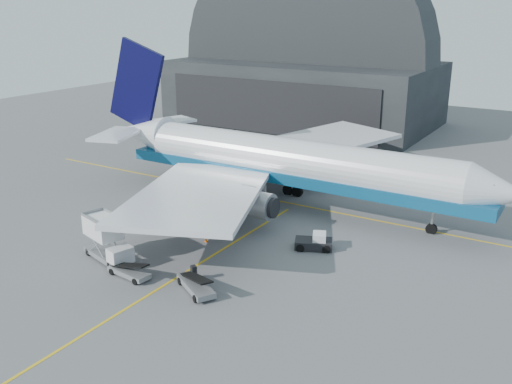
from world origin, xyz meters
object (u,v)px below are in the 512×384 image
Objects in this scene: airliner at (279,161)px; catering_truck at (107,239)px; belt_loader_b at (196,284)px; pushback_tug at (315,242)px; belt_loader_a at (129,271)px.

catering_truck is (-5.88, -22.18, -3.21)m from airliner.
airliner is at bearing 91.28° from catering_truck.
belt_loader_b is (4.89, -22.80, -4.65)m from airliner.
belt_loader_b is at bearing 12.81° from catering_truck.
pushback_tug is at bearing -45.88° from airliner.
belt_loader_b is (-4.62, -12.98, -0.03)m from pushback_tug.
airliner is 23.17m from catering_truck.
belt_loader_a is at bearing -94.10° from airliner.
airliner is 10.89× the size of belt_loader_b.
airliner is at bearing 109.89° from pushback_tug.
catering_truck reaches higher than belt_loader_b.
belt_loader_b is (6.60, 0.98, 0.06)m from belt_loader_a.
belt_loader_a is (-11.22, -13.97, -0.10)m from pushback_tug.
belt_loader_a is at bearing -4.90° from catering_truck.
catering_truck is 19.79m from pushback_tug.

